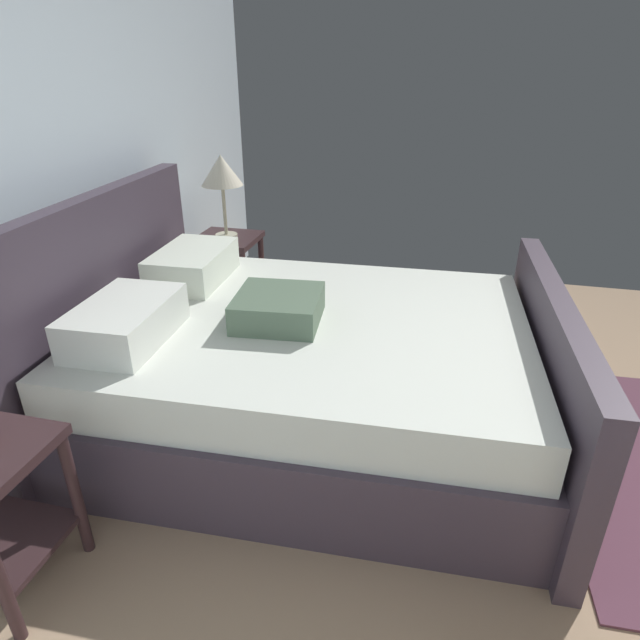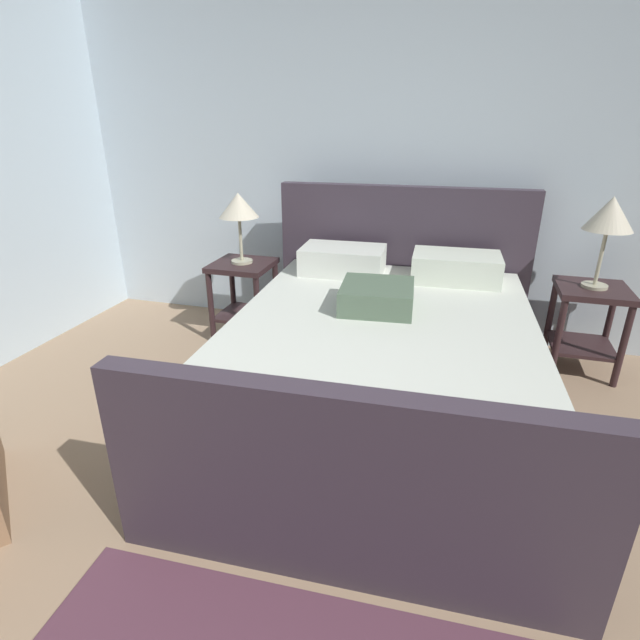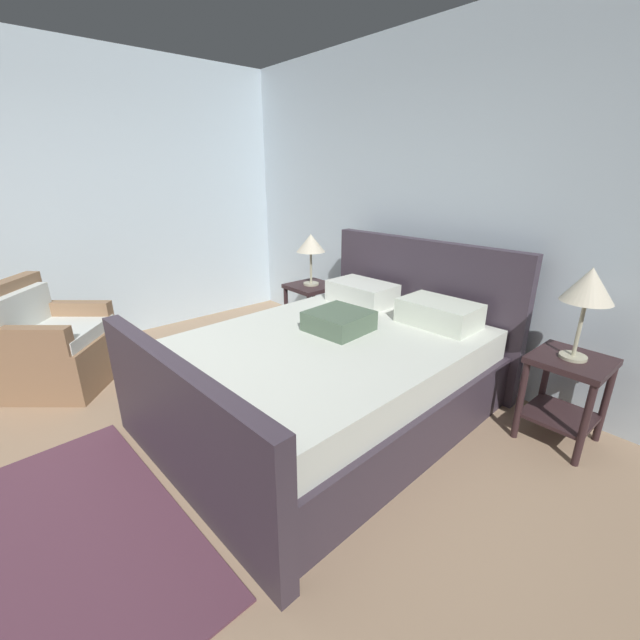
% 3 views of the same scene
% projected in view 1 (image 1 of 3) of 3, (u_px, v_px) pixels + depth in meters
% --- Properties ---
extents(ground_plane, '(5.09, 5.47, 0.02)m').
position_uv_depth(ground_plane, '(601.00, 481.00, 2.52)').
color(ground_plane, '#A18265').
extents(wall_back, '(5.21, 0.12, 2.82)m').
position_uv_depth(wall_back, '(20.00, 145.00, 2.50)').
color(wall_back, silver).
rests_on(wall_back, ground).
extents(bed, '(1.91, 2.41, 1.18)m').
position_uv_depth(bed, '(304.00, 365.00, 2.78)').
color(bed, '#3C313D').
rests_on(bed, ground).
extents(nightstand_right, '(0.44, 0.44, 0.60)m').
position_uv_depth(nightstand_right, '(229.00, 262.00, 4.02)').
color(nightstand_right, '#311F22').
rests_on(nightstand_right, ground).
extents(table_lamp_right, '(0.29, 0.29, 0.58)m').
position_uv_depth(table_lamp_right, '(221.00, 172.00, 3.73)').
color(table_lamp_right, '#B7B293').
rests_on(table_lamp_right, nightstand_right).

